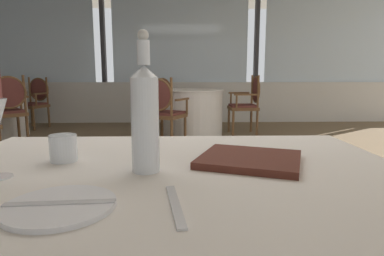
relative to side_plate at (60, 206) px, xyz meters
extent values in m
plane|color=#756047|center=(0.18, 1.97, -0.77)|extent=(15.12, 15.12, 0.00)
cube|color=silver|center=(0.18, 6.33, -0.34)|extent=(10.13, 0.12, 0.85)
cube|color=silver|center=(-3.00, 6.35, 0.95)|extent=(2.80, 0.02, 1.74)
cube|color=silver|center=(0.18, 6.35, 0.95)|extent=(2.80, 0.02, 1.74)
cube|color=#333338|center=(-1.41, 6.33, 0.95)|extent=(0.08, 0.14, 1.74)
cube|color=silver|center=(3.36, 6.35, 0.95)|extent=(2.80, 0.02, 1.74)
cube|color=#333338|center=(1.77, 6.33, 0.95)|extent=(0.08, 0.14, 1.74)
cube|color=white|center=(0.19, 0.20, -0.02)|extent=(1.29, 1.02, 0.02)
cylinder|color=white|center=(0.00, 0.00, 0.00)|extent=(0.21, 0.21, 0.01)
cube|color=silver|center=(0.00, 0.00, 0.01)|extent=(0.21, 0.03, 0.00)
cube|color=silver|center=(0.22, 0.01, 0.00)|extent=(0.05, 0.21, 0.00)
cylinder|color=white|center=(0.14, 0.23, 0.12)|extent=(0.07, 0.07, 0.24)
cone|color=white|center=(0.14, 0.23, 0.25)|extent=(0.07, 0.07, 0.03)
cylinder|color=white|center=(0.14, 0.23, 0.30)|extent=(0.03, 0.03, 0.06)
sphere|color=silver|center=(0.14, 0.23, 0.34)|extent=(0.03, 0.03, 0.03)
cylinder|color=white|center=(-0.11, 0.34, 0.03)|extent=(0.08, 0.08, 0.08)
cube|color=#512319|center=(0.42, 0.31, 0.01)|extent=(0.34, 0.33, 0.02)
cylinder|color=brown|center=(-1.80, 2.99, -0.56)|extent=(0.04, 0.04, 0.42)
cylinder|color=white|center=(0.39, 4.85, -0.02)|extent=(1.04, 1.04, 0.02)
cylinder|color=white|center=(0.39, 4.85, -0.40)|extent=(1.00, 1.00, 0.74)
cube|color=brown|center=(-0.01, 4.09, -0.35)|extent=(0.62, 0.62, 0.05)
cube|color=brown|center=(-0.01, 4.09, -0.31)|extent=(0.57, 0.57, 0.04)
cylinder|color=brown|center=(-0.09, 4.36, -0.57)|extent=(0.04, 0.04, 0.39)
cylinder|color=brown|center=(0.26, 4.17, -0.57)|extent=(0.04, 0.04, 0.39)
cylinder|color=brown|center=(-0.28, 4.00, -0.57)|extent=(0.04, 0.04, 0.39)
cylinder|color=brown|center=(0.08, 3.82, -0.57)|extent=(0.04, 0.04, 0.39)
cylinder|color=brown|center=(-0.28, 4.00, -0.06)|extent=(0.04, 0.04, 0.53)
cylinder|color=brown|center=(0.08, 3.82, -0.06)|extent=(0.04, 0.04, 0.53)
ellipsoid|color=brown|center=(-0.11, 3.90, -0.03)|extent=(0.37, 0.23, 0.44)
torus|color=brown|center=(-0.11, 3.90, -0.03)|extent=(0.41, 0.24, 0.45)
cube|color=brown|center=(-0.22, 4.22, -0.10)|extent=(0.20, 0.34, 0.03)
cylinder|color=brown|center=(-0.15, 4.35, -0.21)|extent=(0.03, 0.03, 0.22)
cube|color=brown|center=(0.22, 3.99, -0.10)|extent=(0.20, 0.34, 0.03)
cylinder|color=brown|center=(0.29, 4.11, -0.21)|extent=(0.03, 0.03, 0.22)
cube|color=brown|center=(1.25, 4.88, -0.32)|extent=(0.48, 0.48, 0.05)
cube|color=brown|center=(1.25, 4.88, -0.28)|extent=(0.44, 0.44, 0.04)
cylinder|color=brown|center=(1.06, 4.67, -0.56)|extent=(0.04, 0.04, 0.42)
cylinder|color=brown|center=(1.04, 5.07, -0.56)|extent=(0.04, 0.04, 0.42)
cylinder|color=brown|center=(1.46, 4.69, -0.56)|extent=(0.04, 0.04, 0.42)
cylinder|color=brown|center=(1.44, 5.09, -0.56)|extent=(0.04, 0.04, 0.42)
cylinder|color=brown|center=(1.46, 4.69, -0.03)|extent=(0.04, 0.04, 0.53)
cylinder|color=brown|center=(1.44, 5.09, -0.03)|extent=(0.04, 0.04, 0.53)
ellipsoid|color=brown|center=(1.46, 4.89, -0.01)|extent=(0.06, 0.39, 0.44)
torus|color=brown|center=(1.46, 4.89, -0.01)|extent=(0.05, 0.45, 0.45)
cube|color=brown|center=(1.24, 4.63, -0.08)|extent=(0.37, 0.05, 0.03)
cylinder|color=brown|center=(1.10, 4.62, -0.19)|extent=(0.03, 0.03, 0.22)
cube|color=brown|center=(1.22, 5.13, -0.08)|extent=(0.37, 0.05, 0.03)
cylinder|color=brown|center=(1.08, 5.12, -0.19)|extent=(0.03, 0.03, 0.22)
cube|color=brown|center=(-0.07, 5.57, -0.31)|extent=(0.63, 0.63, 0.05)
cube|color=brown|center=(-0.07, 5.57, -0.27)|extent=(0.58, 0.58, 0.04)
cylinder|color=brown|center=(0.21, 5.51, -0.55)|extent=(0.04, 0.04, 0.43)
cylinder|color=brown|center=(-0.13, 5.30, -0.55)|extent=(0.04, 0.04, 0.43)
cylinder|color=brown|center=(0.00, 5.85, -0.55)|extent=(0.04, 0.04, 0.43)
cylinder|color=brown|center=(-0.34, 5.64, -0.55)|extent=(0.04, 0.04, 0.43)
cylinder|color=brown|center=(0.00, 5.85, -0.05)|extent=(0.04, 0.04, 0.48)
cylinder|color=brown|center=(-0.34, 5.64, -0.05)|extent=(0.04, 0.04, 0.48)
ellipsoid|color=brown|center=(-0.18, 5.76, -0.03)|extent=(0.36, 0.25, 0.40)
torus|color=brown|center=(-0.18, 5.76, -0.03)|extent=(0.37, 0.25, 0.41)
cube|color=brown|center=(0.16, 5.69, -0.07)|extent=(0.23, 0.33, 0.03)
cylinder|color=brown|center=(0.23, 5.57, -0.18)|extent=(0.03, 0.03, 0.22)
cube|color=brown|center=(-0.27, 5.42, -0.07)|extent=(0.23, 0.33, 0.03)
cylinder|color=brown|center=(-0.19, 5.30, -0.18)|extent=(0.03, 0.03, 0.22)
cube|color=brown|center=(-2.63, 5.61, -0.35)|extent=(0.58, 0.58, 0.05)
cube|color=brown|center=(-2.63, 5.61, -0.31)|extent=(0.53, 0.53, 0.04)
cylinder|color=brown|center=(-2.50, 5.36, -0.57)|extent=(0.04, 0.04, 0.39)
cylinder|color=brown|center=(-2.88, 5.48, -0.57)|extent=(0.04, 0.04, 0.39)
cylinder|color=brown|center=(-2.38, 5.74, -0.57)|extent=(0.04, 0.04, 0.39)
cylinder|color=brown|center=(-2.76, 5.86, -0.57)|extent=(0.04, 0.04, 0.39)
cylinder|color=brown|center=(-2.38, 5.74, -0.07)|extent=(0.04, 0.04, 0.52)
cylinder|color=brown|center=(-2.76, 5.86, -0.07)|extent=(0.04, 0.04, 0.52)
ellipsoid|color=brown|center=(-2.56, 5.82, -0.04)|extent=(0.39, 0.17, 0.43)
torus|color=brown|center=(-2.56, 5.82, -0.04)|extent=(0.43, 0.16, 0.45)
cube|color=brown|center=(-2.40, 5.52, -0.11)|extent=(0.15, 0.36, 0.03)
cylinder|color=brown|center=(-2.44, 5.38, -0.22)|extent=(0.03, 0.03, 0.22)
cube|color=brown|center=(-2.87, 5.67, -0.11)|extent=(0.15, 0.36, 0.03)
cylinder|color=brown|center=(-2.91, 5.53, -0.22)|extent=(0.03, 0.03, 0.22)
cube|color=brown|center=(-2.29, 4.09, -0.32)|extent=(0.65, 0.65, 0.05)
cube|color=brown|center=(-2.29, 4.09, -0.28)|extent=(0.60, 0.60, 0.04)
cylinder|color=brown|center=(-2.28, 4.37, -0.56)|extent=(0.04, 0.04, 0.42)
cylinder|color=brown|center=(-2.01, 4.08, -0.56)|extent=(0.04, 0.04, 0.42)
cylinder|color=brown|center=(-2.01, 4.08, -0.03)|extent=(0.04, 0.04, 0.53)
ellipsoid|color=brown|center=(-2.15, 3.93, 0.00)|extent=(0.32, 0.30, 0.44)
torus|color=brown|center=(-2.15, 3.93, 0.00)|extent=(0.36, 0.33, 0.46)
cube|color=brown|center=(-2.12, 4.27, -0.07)|extent=(0.28, 0.30, 0.03)
cylinder|color=brown|center=(-2.22, 4.38, -0.18)|extent=(0.03, 0.03, 0.22)
camera|label=1|loc=(0.23, -0.58, 0.24)|focal=30.36mm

